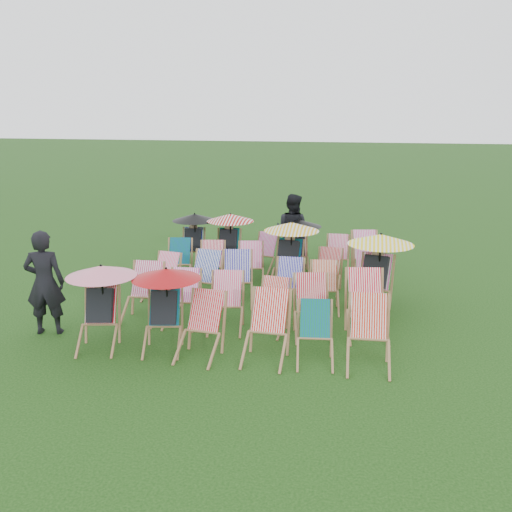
% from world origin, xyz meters
% --- Properties ---
extents(ground, '(100.00, 100.00, 0.00)m').
position_xyz_m(ground, '(0.00, 0.00, 0.00)').
color(ground, black).
rests_on(ground, ground).
extents(deckchair_0, '(1.07, 1.17, 1.27)m').
position_xyz_m(deckchair_0, '(-2.09, -2.25, 0.67)').
color(deckchair_0, olive).
rests_on(deckchair_0, ground).
extents(deckchair_1, '(1.05, 1.14, 1.24)m').
position_xyz_m(deckchair_1, '(-1.09, -2.12, 0.66)').
color(deckchair_1, olive).
rests_on(deckchair_1, ground).
extents(deckchair_2, '(0.69, 0.90, 0.92)m').
position_xyz_m(deckchair_2, '(-0.47, -2.31, 0.46)').
color(deckchair_2, olive).
rests_on(deckchair_2, ground).
extents(deckchair_3, '(0.68, 0.92, 0.97)m').
position_xyz_m(deckchair_3, '(0.50, -2.23, 0.48)').
color(deckchair_3, olive).
rests_on(deckchair_3, ground).
extents(deckchair_4, '(0.64, 0.83, 0.84)m').
position_xyz_m(deckchair_4, '(1.21, -2.18, 0.42)').
color(deckchair_4, olive).
rests_on(deckchair_4, ground).
extents(deckchair_5, '(0.67, 0.91, 0.97)m').
position_xyz_m(deckchair_5, '(1.97, -2.19, 0.48)').
color(deckchair_5, olive).
rests_on(deckchair_5, ground).
extents(deckchair_6, '(0.65, 0.90, 0.95)m').
position_xyz_m(deckchair_6, '(-1.89, -1.03, 0.47)').
color(deckchair_6, olive).
rests_on(deckchair_6, ground).
extents(deckchair_7, '(0.64, 0.85, 0.88)m').
position_xyz_m(deckchair_7, '(-1.15, -1.08, 0.44)').
color(deckchair_7, olive).
rests_on(deckchair_7, ground).
extents(deckchair_8, '(0.70, 0.90, 0.91)m').
position_xyz_m(deckchair_8, '(-0.36, -1.18, 0.45)').
color(deckchair_8, olive).
rests_on(deckchair_8, ground).
extents(deckchair_9, '(0.65, 0.83, 0.83)m').
position_xyz_m(deckchair_9, '(0.37, -1.13, 0.42)').
color(deckchair_9, olive).
rests_on(deckchair_9, ground).
extents(deckchair_10, '(0.77, 0.96, 0.94)m').
position_xyz_m(deckchair_10, '(1.08, -1.18, 0.47)').
color(deckchair_10, olive).
rests_on(deckchair_10, ground).
extents(deckchair_11, '(0.80, 1.02, 1.02)m').
position_xyz_m(deckchair_11, '(1.93, -1.04, 0.51)').
color(deckchair_11, olive).
rests_on(deckchair_11, ground).
extents(deckchair_12, '(0.68, 0.85, 0.84)m').
position_xyz_m(deckchair_12, '(-1.96, 0.11, 0.42)').
color(deckchair_12, olive).
rests_on(deckchair_12, ground).
extents(deckchair_13, '(0.74, 0.94, 0.94)m').
position_xyz_m(deckchair_13, '(-1.12, 0.01, 0.47)').
color(deckchair_13, olive).
rests_on(deckchair_13, ground).
extents(deckchair_14, '(0.78, 0.97, 0.94)m').
position_xyz_m(deckchair_14, '(-0.46, 0.12, 0.47)').
color(deckchair_14, olive).
rests_on(deckchair_14, ground).
extents(deckchair_15, '(0.58, 0.81, 0.87)m').
position_xyz_m(deckchair_15, '(0.51, 0.04, 0.43)').
color(deckchair_15, olive).
rests_on(deckchair_15, ground).
extents(deckchair_16, '(0.65, 0.83, 0.85)m').
position_xyz_m(deckchair_16, '(1.18, 0.05, 0.42)').
color(deckchair_16, olive).
rests_on(deckchair_16, ground).
extents(deckchair_17, '(1.18, 1.26, 1.40)m').
position_xyz_m(deckchair_17, '(2.07, 0.18, 0.74)').
color(deckchair_17, olive).
rests_on(deckchair_17, ground).
extents(deckchair_18, '(0.67, 0.86, 0.86)m').
position_xyz_m(deckchair_18, '(-2.00, 1.25, 0.43)').
color(deckchair_18, olive).
rests_on(deckchair_18, ground).
extents(deckchair_19, '(0.69, 0.87, 0.86)m').
position_xyz_m(deckchair_19, '(-1.24, 1.18, 0.43)').
color(deckchair_19, olive).
rests_on(deckchair_19, ground).
extents(deckchair_20, '(0.71, 0.88, 0.86)m').
position_xyz_m(deckchair_20, '(-0.42, 1.25, 0.43)').
color(deckchair_20, olive).
rests_on(deckchair_20, ground).
extents(deckchair_21, '(1.12, 1.18, 1.33)m').
position_xyz_m(deckchair_21, '(0.34, 1.29, 0.70)').
color(deckchair_21, olive).
rests_on(deckchair_21, ground).
extents(deckchair_22, '(0.61, 0.80, 0.82)m').
position_xyz_m(deckchair_22, '(1.16, 1.17, 0.41)').
color(deckchair_22, olive).
rests_on(deckchair_22, ground).
extents(deckchair_23, '(0.69, 0.86, 0.83)m').
position_xyz_m(deckchair_23, '(1.97, 1.26, 0.42)').
color(deckchair_23, olive).
rests_on(deckchair_23, ground).
extents(deckchair_24, '(1.02, 1.10, 1.22)m').
position_xyz_m(deckchair_24, '(-2.02, 2.43, 0.64)').
color(deckchair_24, olive).
rests_on(deckchair_24, ground).
extents(deckchair_25, '(1.06, 1.13, 1.26)m').
position_xyz_m(deckchair_25, '(-1.17, 2.34, 0.67)').
color(deckchair_25, olive).
rests_on(deckchair_25, ground).
extents(deckchair_26, '(0.68, 0.85, 0.82)m').
position_xyz_m(deckchair_26, '(-0.36, 2.36, 0.41)').
color(deckchair_26, olive).
rests_on(deckchair_26, ground).
extents(deckchair_27, '(0.98, 1.06, 1.16)m').
position_xyz_m(deckchair_27, '(0.41, 2.47, 0.61)').
color(deckchair_27, olive).
rests_on(deckchair_27, ground).
extents(deckchair_28, '(0.55, 0.77, 0.83)m').
position_xyz_m(deckchair_28, '(1.29, 2.38, 0.42)').
color(deckchair_28, olive).
rests_on(deckchair_28, ground).
extents(deckchair_29, '(0.80, 0.99, 0.95)m').
position_xyz_m(deckchair_29, '(1.94, 2.33, 0.48)').
color(deckchair_29, olive).
rests_on(deckchair_29, ground).
extents(person_left, '(0.71, 0.55, 1.72)m').
position_xyz_m(person_left, '(-3.18, -1.91, 0.86)').
color(person_left, black).
rests_on(person_left, ground).
extents(person_rear, '(0.99, 0.88, 1.69)m').
position_xyz_m(person_rear, '(0.22, 2.88, 0.84)').
color(person_rear, black).
rests_on(person_rear, ground).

